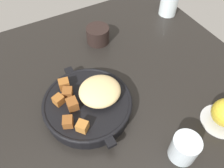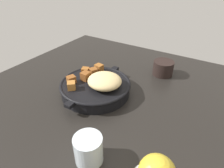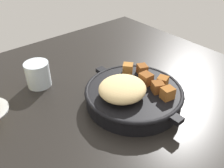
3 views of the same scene
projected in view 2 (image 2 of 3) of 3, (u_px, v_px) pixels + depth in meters
The scene contains 4 objects.
ground_plane at pixel (109, 103), 67.82cm from camera, with size 102.20×102.79×2.40cm, color black.
cast_iron_skillet at pixel (96, 86), 69.00cm from camera, with size 30.02×25.66×8.73cm.
water_glass_short at pixel (88, 149), 45.12cm from camera, with size 6.97×6.97×7.34cm, color silver.
coffee_mug_dark at pixel (163, 68), 80.87cm from camera, with size 8.51×8.51×6.10cm, color black.
Camera 2 is at (44.82, 28.92, 41.22)cm, focal length 30.47 mm.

